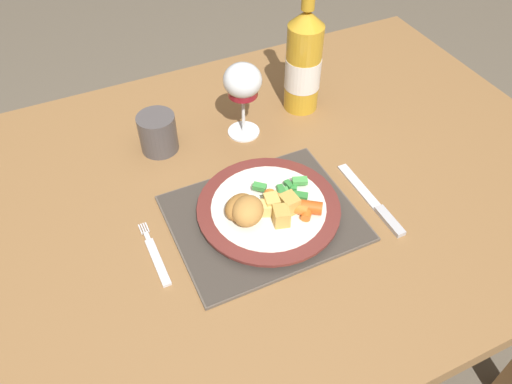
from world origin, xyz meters
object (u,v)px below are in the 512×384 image
(fork, at_px, (156,257))
(drinking_cup, at_px, (158,132))
(dining_table, at_px, (220,229))
(bottle, at_px, (304,62))
(wine_glass, at_px, (243,84))
(table_knife, at_px, (375,205))
(dinner_plate, at_px, (269,209))

(fork, height_order, drinking_cup, drinking_cup)
(dining_table, bearing_deg, bottle, 34.02)
(wine_glass, relative_size, drinking_cup, 2.04)
(table_knife, bearing_deg, wine_glass, 114.06)
(dining_table, height_order, dinner_plate, dinner_plate)
(dinner_plate, height_order, drinking_cup, drinking_cup)
(dinner_plate, distance_m, fork, 0.21)
(bottle, bearing_deg, dinner_plate, -128.32)
(bottle, bearing_deg, drinking_cup, -179.08)
(dining_table, relative_size, fork, 10.33)
(dining_table, relative_size, drinking_cup, 18.26)
(drinking_cup, bearing_deg, dinner_plate, -65.30)
(fork, bearing_deg, wine_glass, 41.81)
(table_knife, bearing_deg, bottle, 86.19)
(dining_table, xyz_separation_m, bottle, (0.27, 0.18, 0.20))
(table_knife, distance_m, drinking_cup, 0.44)
(bottle, distance_m, drinking_cup, 0.33)
(fork, height_order, wine_glass, wine_glass)
(bottle, xyz_separation_m, drinking_cup, (-0.32, -0.01, -0.07))
(table_knife, height_order, bottle, bottle)
(table_knife, bearing_deg, dinner_plate, 161.93)
(dinner_plate, distance_m, table_knife, 0.19)
(wine_glass, bearing_deg, dining_table, -128.51)
(fork, bearing_deg, dinner_plate, 1.46)
(table_knife, xyz_separation_m, bottle, (0.02, 0.32, 0.11))
(bottle, bearing_deg, wine_glass, -168.41)
(dinner_plate, relative_size, drinking_cup, 3.18)
(dinner_plate, bearing_deg, drinking_cup, 114.70)
(dining_table, xyz_separation_m, dinner_plate, (0.07, -0.08, 0.10))
(wine_glass, bearing_deg, bottle, 11.59)
(dining_table, relative_size, dinner_plate, 5.75)
(dining_table, bearing_deg, dinner_plate, -48.90)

